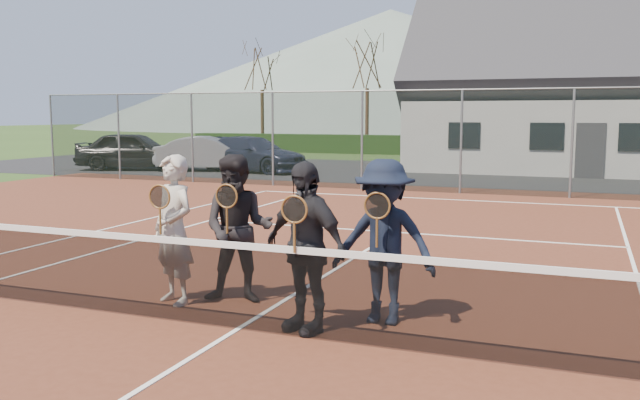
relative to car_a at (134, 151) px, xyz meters
The scene contains 19 objects.
ground 14.41m from the car_a, 11.32° to the left, with size 220.00×220.00×0.00m, color #2A4518.
court_surface 22.24m from the car_a, 50.60° to the right, with size 30.00×30.00×0.02m, color #562819.
tarmac_carpark 10.53m from the car_a, 15.61° to the left, with size 40.00×12.00×0.01m, color black.
hedge_row 20.47m from the car_a, 46.42° to the left, with size 40.00×1.20×1.10m, color black.
hill_west 79.01m from the car_a, 97.97° to the left, with size 110.00×110.00×18.00m, color slate.
car_a is the anchor object (origin of this frame).
car_b 3.23m from the car_a, 12.29° to the left, with size 1.49×4.27×1.41m, color #97999F.
car_c 5.08m from the car_a, 11.00° to the left, with size 1.98×4.88×1.42m, color #1C2038.
court_markings 22.24m from the car_a, 50.60° to the right, with size 11.03×23.83×0.01m.
tennis_net 22.23m from the car_a, 50.60° to the right, with size 11.68×0.08×1.10m.
perimeter_fence 14.60m from the car_a, 14.60° to the right, with size 30.07×0.07×3.02m.
clubhouse 19.61m from the car_a, 20.64° to the left, with size 15.60×8.20×7.70m.
tree_a 16.70m from the car_a, 96.81° to the left, with size 3.20×3.20×7.77m.
tree_b 17.36m from the car_a, 72.11° to the left, with size 3.20×3.20×7.77m.
tree_c 23.13m from the car_a, 44.49° to the left, with size 3.20×3.20×7.77m.
player_a 20.99m from the car_a, 52.03° to the right, with size 0.78×0.66×1.80m.
player_b 21.16m from the car_a, 49.99° to the right, with size 1.03×0.89×1.80m.
player_c 22.48m from the car_a, 48.88° to the right, with size 1.14×0.77×1.80m.
player_d 22.52m from the car_a, 46.60° to the right, with size 1.17×0.67×1.80m.
Camera 1 is at (3.36, -6.17, 2.29)m, focal length 38.00 mm.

